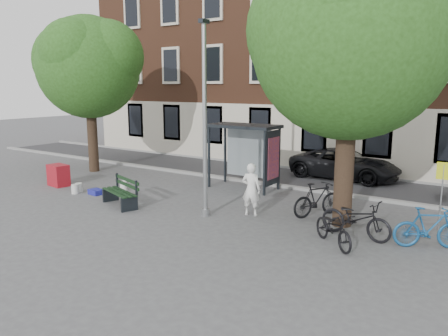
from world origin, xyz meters
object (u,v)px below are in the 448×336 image
bench (121,193)px  red_stand (58,175)px  bike_a (356,218)px  bike_b (429,228)px  lamppost (205,130)px  notice_sign (443,182)px  car_dark (345,164)px  bike_c (334,229)px  painter (251,189)px  bike_d (317,199)px  bus_shelter (253,142)px

bench → red_stand: size_ratio=2.17×
bike_a → bike_b: bearing=-73.5°
lamppost → notice_sign: bearing=17.0°
bike_b → red_stand: size_ratio=2.02×
car_dark → red_stand: 12.51m
bike_c → notice_sign: notice_sign is taller
lamppost → red_stand: (-7.68, 0.03, -2.33)m
painter → lamppost: bearing=25.0°
bike_a → car_dark: car_dark is taller
bench → painter: bearing=38.9°
bike_c → bike_d: (-1.37, 2.27, 0.09)m
bike_b → red_stand: bearing=65.4°
painter → bike_a: (3.47, -0.20, -0.32)m
bus_shelter → notice_sign: (7.19, -2.09, -0.35)m
bike_c → car_dark: size_ratio=0.37×
red_stand → notice_sign: notice_sign is taller
bike_d → red_stand: (-10.70, -1.93, -0.11)m
bus_shelter → bike_b: bus_shelter is taller
bike_a → red_stand: (-12.34, -0.64, -0.09)m
bench → bike_b: 9.79m
bike_b → bus_shelter: bearing=37.7°
bus_shelter → bike_c: bus_shelter is taller
bus_shelter → bike_a: 6.45m
bus_shelter → painter: bearing=-60.8°
bike_b → red_stand: (-14.18, -0.88, -0.10)m
painter → notice_sign: notice_sign is taller
bike_b → red_stand: 14.20m
painter → bike_a: size_ratio=0.84×
bus_shelter → bike_b: size_ratio=1.57×
bike_a → red_stand: bearing=102.0°
painter → bench: (-4.36, -1.54, -0.42)m
car_dark → red_stand: size_ratio=5.38×
lamppost → bike_a: lamppost is taller
painter → bike_c: (3.19, -1.17, -0.39)m
painter → bench: bearing=8.7°
bench → notice_sign: notice_sign is taller
bike_b → bike_c: size_ratio=1.02×
bus_shelter → bench: size_ratio=1.46×
red_stand → lamppost: bearing=-0.2°
red_stand → bus_shelter: bearing=30.0°
bench → red_stand: 4.57m
bike_c → bike_d: 2.65m
lamppost → bike_b: bearing=8.0°
bench → bike_d: size_ratio=1.05×
bike_c → car_dark: bearing=57.5°
lamppost → notice_sign: size_ratio=2.90×
painter → notice_sign: size_ratio=0.82×
bus_shelter → bike_b: (7.11, -3.19, -1.37)m
lamppost → bench: 4.00m
lamppost → bench: (-3.16, -0.68, -2.34)m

